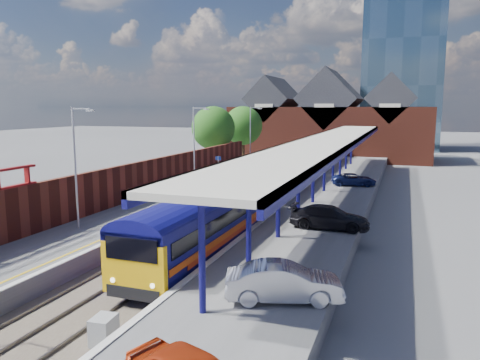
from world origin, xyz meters
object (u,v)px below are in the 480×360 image
(parked_car_blue, at_px, (354,179))
(relay_cabinet, at_px, (104,331))
(parked_car_silver, at_px, (284,282))
(lamp_post_d, at_px, (251,132))
(lamp_post_b, at_px, (77,160))
(lamp_post_c, at_px, (195,141))
(parked_car_dark, at_px, (329,217))
(platform_sign, at_px, (218,165))
(train, at_px, (305,164))

(parked_car_blue, height_order, relay_cabinet, parked_car_blue)
(parked_car_silver, bearing_deg, lamp_post_d, 1.67)
(lamp_post_b, relative_size, lamp_post_d, 1.00)
(lamp_post_c, height_order, parked_car_dark, lamp_post_c)
(platform_sign, bearing_deg, lamp_post_b, -94.33)
(platform_sign, height_order, parked_car_dark, platform_sign)
(train, height_order, parked_car_blue, train)
(lamp_post_c, bearing_deg, parked_car_silver, -58.11)
(train, distance_m, platform_sign, 10.29)
(train, xyz_separation_m, platform_sign, (-6.49, -7.96, 0.57))
(lamp_post_d, relative_size, relay_cabinet, 7.00)
(lamp_post_b, bearing_deg, platform_sign, 85.67)
(platform_sign, xyz_separation_m, parked_car_blue, (12.07, 2.66, -1.14))
(lamp_post_c, distance_m, relay_cabinet, 27.16)
(lamp_post_b, relative_size, parked_car_dark, 1.53)
(platform_sign, distance_m, parked_car_blue, 12.41)
(platform_sign, relative_size, parked_car_silver, 0.59)
(lamp_post_d, xyz_separation_m, parked_car_dark, (13.70, -27.19, -3.33))
(platform_sign, bearing_deg, parked_car_blue, 12.43)
(train, distance_m, relay_cabinet, 35.45)
(platform_sign, distance_m, parked_car_dark, 18.09)
(lamp_post_c, height_order, lamp_post_d, same)
(platform_sign, bearing_deg, lamp_post_d, 95.56)
(train, bearing_deg, lamp_post_b, -106.84)
(train, relative_size, lamp_post_d, 9.42)
(parked_car_silver, distance_m, parked_car_dark, 10.89)
(lamp_post_c, distance_m, parked_car_blue, 14.63)
(lamp_post_b, distance_m, relay_cabinet, 13.38)
(parked_car_dark, relative_size, relay_cabinet, 4.58)
(lamp_post_c, distance_m, lamp_post_d, 16.00)
(train, height_order, parked_car_dark, train)
(lamp_post_d, distance_m, platform_sign, 14.25)
(lamp_post_c, xyz_separation_m, platform_sign, (1.36, 2.00, -2.30))
(lamp_post_c, xyz_separation_m, lamp_post_d, (0.00, 16.00, 0.00))
(train, height_order, lamp_post_c, lamp_post_c)
(train, distance_m, lamp_post_d, 10.32)
(lamp_post_b, distance_m, parked_car_silver, 15.39)
(train, bearing_deg, lamp_post_d, 142.45)
(lamp_post_c, relative_size, parked_car_silver, 1.65)
(platform_sign, bearing_deg, lamp_post_c, -124.26)
(parked_car_silver, xyz_separation_m, relay_cabinet, (-5.40, -3.36, -1.20))
(relay_cabinet, bearing_deg, platform_sign, 99.07)
(lamp_post_c, xyz_separation_m, relay_cabinet, (8.35, -25.45, -4.49))
(lamp_post_b, distance_m, lamp_post_c, 16.00)
(lamp_post_c, xyz_separation_m, parked_car_silver, (13.74, -22.09, -3.29))
(parked_car_silver, xyz_separation_m, parked_car_dark, (-0.04, 10.89, -0.03))
(train, relative_size, parked_car_silver, 15.56)
(platform_sign, xyz_separation_m, parked_car_silver, (12.38, -24.09, -0.99))
(parked_car_silver, xyz_separation_m, parked_car_blue, (-0.31, 26.75, -0.15))
(relay_cabinet, bearing_deg, train, 85.59)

